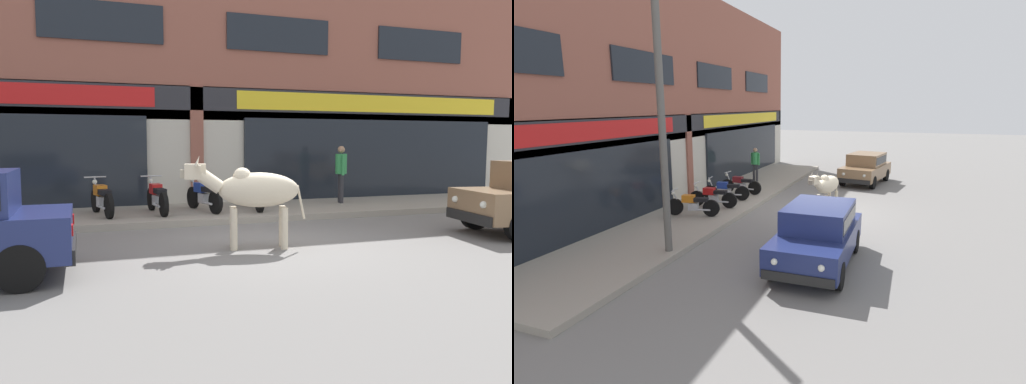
% 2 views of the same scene
% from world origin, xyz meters
% --- Properties ---
extents(ground_plane, '(90.00, 90.00, 0.00)m').
position_xyz_m(ground_plane, '(0.00, 0.00, 0.00)').
color(ground_plane, slate).
extents(sidewalk, '(19.00, 3.10, 0.15)m').
position_xyz_m(sidewalk, '(0.00, 3.75, 0.07)').
color(sidewalk, gray).
rests_on(sidewalk, ground).
extents(shop_building, '(23.00, 1.40, 8.25)m').
position_xyz_m(shop_building, '(-0.00, 5.56, 3.90)').
color(shop_building, '#8E5142').
rests_on(shop_building, ground).
extents(cow, '(2.11, 0.88, 1.61)m').
position_xyz_m(cow, '(-0.26, -0.36, 1.01)').
color(cow, beige).
rests_on(cow, ground).
extents(car_0, '(3.79, 2.19, 1.46)m').
position_xyz_m(car_0, '(5.86, -0.98, 0.81)').
color(car_0, black).
rests_on(car_0, ground).
extents(car_1, '(3.63, 1.63, 1.46)m').
position_xyz_m(car_1, '(-4.89, -1.15, 0.81)').
color(car_1, black).
rests_on(car_1, ground).
extents(motorcycle_0, '(0.61, 1.79, 0.88)m').
position_xyz_m(motorcycle_0, '(-2.63, 3.61, 0.53)').
color(motorcycle_0, black).
rests_on(motorcycle_0, sidewalk).
extents(motorcycle_1, '(0.52, 1.81, 0.88)m').
position_xyz_m(motorcycle_1, '(-1.36, 3.54, 0.53)').
color(motorcycle_1, black).
rests_on(motorcycle_1, sidewalk).
extents(motorcycle_2, '(0.65, 1.79, 0.88)m').
position_xyz_m(motorcycle_2, '(-0.22, 3.58, 0.53)').
color(motorcycle_2, black).
rests_on(motorcycle_2, sidewalk).
extents(motorcycle_3, '(0.52, 1.81, 0.88)m').
position_xyz_m(motorcycle_3, '(1.04, 3.51, 0.53)').
color(motorcycle_3, black).
rests_on(motorcycle_3, sidewalk).
extents(pedestrian, '(0.32, 0.49, 1.60)m').
position_xyz_m(pedestrian, '(3.83, 3.99, 1.13)').
color(pedestrian, '#2D2D33').
rests_on(pedestrian, sidewalk).
extents(utility_pole, '(0.18, 0.18, 6.02)m').
position_xyz_m(utility_pole, '(-5.68, 2.50, 3.16)').
color(utility_pole, '#595651').
rests_on(utility_pole, sidewalk).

